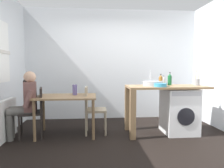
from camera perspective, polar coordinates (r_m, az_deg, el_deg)
ground_plane at (r=3.65m, az=2.61°, el=-15.67°), size 5.46×5.46×0.00m
wall_back at (r=5.17m, az=0.06°, el=5.45°), size 4.60×0.10×2.70m
radiator at (r=4.12m, az=-27.51°, el=-8.79°), size 0.10×0.80×0.70m
dining_table at (r=3.95m, az=-12.55°, el=-4.60°), size 1.10×0.76×0.74m
chair_person_seat at (r=4.00m, az=-20.53°, el=-6.63°), size 0.48×0.48×0.90m
chair_opposite at (r=3.99m, az=-5.58°, el=-6.41°), size 0.41×0.41×0.90m
seated_person at (r=3.98m, az=-22.91°, el=-4.36°), size 0.54×0.54×1.20m
kitchen_counter at (r=4.00m, az=11.94°, el=-2.77°), size 1.50×0.68×0.92m
washing_machine at (r=4.21m, az=18.10°, el=-7.11°), size 0.60×0.61×0.86m
sink_basin at (r=3.96m, az=11.27°, el=0.13°), size 0.38×0.38×0.09m
tap at (r=4.13m, az=10.59°, el=1.63°), size 0.02×0.02×0.28m
bottle_tall_green at (r=4.10m, az=13.36°, el=1.03°), size 0.07×0.07×0.22m
bottle_squat_brown at (r=4.24m, az=14.10°, el=0.88°), size 0.06×0.06×0.18m
bottle_clear_small at (r=4.22m, az=15.70°, el=1.25°), size 0.08×0.08×0.25m
mixing_bowl at (r=3.80m, az=13.26°, el=-0.23°), size 0.23×0.23×0.06m
utensil_crock at (r=4.34m, az=22.47°, el=0.57°), size 0.11×0.11×0.30m
vase at (r=4.00m, az=-10.28°, el=-1.60°), size 0.09×0.09×0.20m
scissors at (r=3.94m, az=14.64°, el=-0.55°), size 0.15×0.06×0.01m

